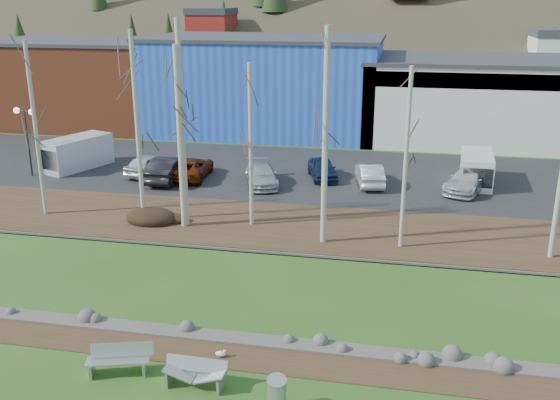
% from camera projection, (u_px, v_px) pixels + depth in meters
% --- Properties ---
extents(ground, '(200.00, 200.00, 0.00)m').
position_uv_depth(ground, '(183.00, 388.00, 19.46)').
color(ground, '#294C17').
rests_on(ground, ground).
extents(dirt_strip, '(80.00, 1.80, 0.03)m').
position_uv_depth(dirt_strip, '(204.00, 351.00, 21.41)').
color(dirt_strip, '#382616').
rests_on(dirt_strip, ground).
extents(near_bank_rocks, '(80.00, 0.80, 0.50)m').
position_uv_depth(near_bank_rocks, '(212.00, 337.00, 22.34)').
color(near_bank_rocks, '#47423D').
rests_on(near_bank_rocks, ground).
extents(river, '(80.00, 8.00, 0.90)m').
position_uv_depth(river, '(241.00, 287.00, 26.16)').
color(river, black).
rests_on(river, ground).
extents(far_bank_rocks, '(80.00, 0.80, 0.46)m').
position_uv_depth(far_bank_rocks, '(263.00, 250.00, 29.98)').
color(far_bank_rocks, '#47423D').
rests_on(far_bank_rocks, ground).
extents(far_bank, '(80.00, 7.00, 0.15)m').
position_uv_depth(far_bank, '(276.00, 226.00, 32.94)').
color(far_bank, '#382616').
rests_on(far_bank, ground).
extents(parking_lot, '(80.00, 14.00, 0.14)m').
position_uv_depth(parking_lot, '(307.00, 173.00, 42.73)').
color(parking_lot, black).
rests_on(parking_lot, ground).
extents(building_brick, '(16.32, 12.24, 7.80)m').
position_uv_depth(building_brick, '(81.00, 82.00, 59.05)').
color(building_brick, '#9C4728').
rests_on(building_brick, ground).
extents(building_blue, '(20.40, 12.24, 8.30)m').
position_uv_depth(building_blue, '(266.00, 84.00, 55.62)').
color(building_blue, '#2248B6').
rests_on(building_blue, ground).
extents(building_white, '(18.36, 12.24, 6.80)m').
position_uv_depth(building_white, '(474.00, 99.00, 52.48)').
color(building_white, beige).
rests_on(building_white, ground).
extents(bench_intact, '(2.09, 1.13, 1.00)m').
position_uv_depth(bench_intact, '(119.00, 359.00, 20.06)').
color(bench_intact, '#ADB1B2').
rests_on(bench_intact, ground).
extents(bench_damaged, '(2.01, 0.70, 0.88)m').
position_uv_depth(bench_damaged, '(195.00, 373.00, 19.42)').
color(bench_damaged, '#ADB1B2').
rests_on(bench_damaged, ground).
extents(litter_bin, '(0.72, 0.72, 0.97)m').
position_uv_depth(litter_bin, '(277.00, 396.00, 18.26)').
color(litter_bin, '#ADB1B2').
rests_on(litter_bin, ground).
extents(seagull, '(0.41, 0.20, 0.30)m').
position_uv_depth(seagull, '(221.00, 353.00, 21.00)').
color(seagull, gold).
rests_on(seagull, ground).
extents(dirt_mound, '(2.77, 1.95, 0.54)m').
position_uv_depth(dirt_mound, '(151.00, 217.00, 33.27)').
color(dirt_mound, black).
rests_on(dirt_mound, far_bank).
extents(birch_0, '(0.21, 0.21, 9.37)m').
position_uv_depth(birch_0, '(36.00, 130.00, 33.15)').
color(birch_0, beige).
rests_on(birch_0, far_bank).
extents(birch_1, '(0.30, 0.30, 9.29)m').
position_uv_depth(birch_1, '(180.00, 139.00, 31.31)').
color(birch_1, beige).
rests_on(birch_1, far_bank).
extents(birch_2, '(0.23, 0.23, 9.95)m').
position_uv_depth(birch_2, '(137.00, 129.00, 32.09)').
color(birch_2, beige).
rests_on(birch_2, far_bank).
extents(birch_3, '(0.27, 0.27, 10.52)m').
position_uv_depth(birch_3, '(182.00, 126.00, 31.27)').
color(birch_3, beige).
rests_on(birch_3, far_bank).
extents(birch_4, '(0.20, 0.20, 8.41)m').
position_uv_depth(birch_4, '(251.00, 146.00, 31.67)').
color(birch_4, beige).
rests_on(birch_4, far_bank).
extents(birch_5, '(0.19, 0.19, 8.57)m').
position_uv_depth(birch_5, '(406.00, 160.00, 28.72)').
color(birch_5, beige).
rests_on(birch_5, far_bank).
extents(birch_6, '(0.29, 0.29, 10.28)m').
position_uv_depth(birch_6, '(325.00, 139.00, 29.06)').
color(birch_6, beige).
rests_on(birch_6, far_bank).
extents(street_lamp, '(1.70, 0.72, 4.55)m').
position_uv_depth(street_lamp, '(26.00, 123.00, 40.84)').
color(street_lamp, '#262628').
rests_on(street_lamp, parking_lot).
extents(car_0, '(2.31, 4.33, 1.40)m').
position_uv_depth(car_0, '(148.00, 164.00, 42.01)').
color(car_0, silver).
rests_on(car_0, parking_lot).
extents(car_1, '(1.77, 4.88, 1.60)m').
position_uv_depth(car_1, '(169.00, 168.00, 40.60)').
color(car_1, black).
rests_on(car_1, parking_lot).
extents(car_2, '(2.56, 5.00, 1.35)m').
position_uv_depth(car_2, '(191.00, 168.00, 41.25)').
color(car_2, maroon).
rests_on(car_2, parking_lot).
extents(car_3, '(3.20, 4.90, 1.32)m').
position_uv_depth(car_3, '(261.00, 175.00, 39.68)').
color(car_3, '#A9AEB1').
rests_on(car_3, parking_lot).
extents(car_4, '(2.70, 4.23, 1.34)m').
position_uv_depth(car_4, '(322.00, 168.00, 41.10)').
color(car_4, '#152542').
rests_on(car_4, parking_lot).
extents(car_5, '(2.21, 4.38, 1.38)m').
position_uv_depth(car_5, '(370.00, 174.00, 39.70)').
color(car_5, silver).
rests_on(car_5, parking_lot).
extents(car_6, '(3.67, 5.21, 1.40)m').
position_uv_depth(car_6, '(468.00, 180.00, 38.41)').
color(car_6, silver).
rests_on(car_6, parking_lot).
extents(van_white, '(2.15, 4.62, 1.98)m').
position_uv_depth(van_white, '(477.00, 169.00, 39.66)').
color(van_white, white).
rests_on(van_white, parking_lot).
extents(van_grey, '(3.68, 5.37, 2.17)m').
position_uv_depth(van_grey, '(74.00, 153.00, 43.31)').
color(van_grey, silver).
rests_on(van_grey, parking_lot).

